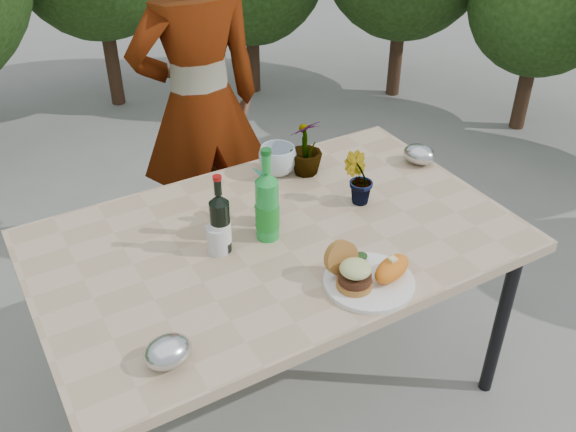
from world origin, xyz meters
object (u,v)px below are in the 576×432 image
wine_bottle (220,224)px  person (200,105)px  patio_table (276,250)px  dinner_plate (369,282)px

wine_bottle → person: bearing=89.5°
patio_table → wine_bottle: size_ratio=5.70×
dinner_plate → wine_bottle: size_ratio=1.00×
patio_table → person: person is taller
wine_bottle → patio_table: bearing=12.1°
dinner_plate → wine_bottle: bearing=129.6°
dinner_plate → person: (0.01, 1.30, 0.07)m
wine_bottle → person: person is taller
dinner_plate → patio_table: bearing=109.2°
dinner_plate → person: person is taller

